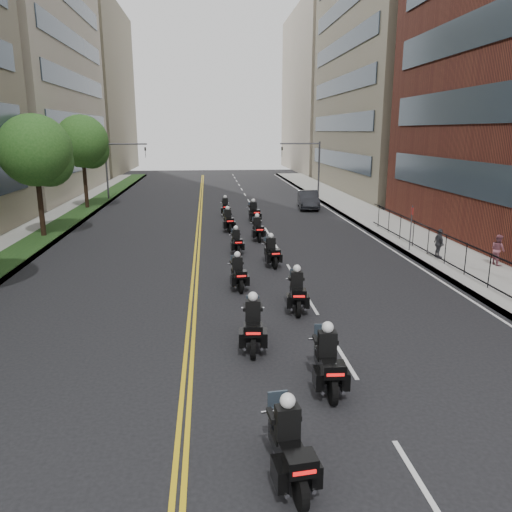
{
  "coord_description": "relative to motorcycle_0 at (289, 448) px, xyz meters",
  "views": [
    {
      "loc": [
        -0.76,
        -8.19,
        6.63
      ],
      "look_at": [
        1.25,
        12.57,
        1.38
      ],
      "focal_mm": 35.0,
      "sensor_mm": 36.0,
      "label": 1
    }
  ],
  "objects": [
    {
      "name": "motorcycle_1",
      "position": [
        1.58,
        3.43,
        0.02
      ],
      "size": [
        0.6,
        2.47,
        1.82
      ],
      "rotation": [
        0.0,
        0.0,
        -0.05
      ],
      "color": "black",
      "rests_on": "ground"
    },
    {
      "name": "motorcycle_10",
      "position": [
        -0.06,
        31.56,
        -0.06
      ],
      "size": [
        0.51,
        2.21,
        1.63
      ],
      "rotation": [
        0.0,
        0.0,
        0.03
      ],
      "color": "black",
      "rests_on": "ground"
    },
    {
      "name": "motorcycle_3",
      "position": [
        1.82,
        9.39,
        -0.01
      ],
      "size": [
        0.65,
        2.37,
        1.75
      ],
      "rotation": [
        0.0,
        0.0,
        -0.09
      ],
      "color": "black",
      "rests_on": "ground"
    },
    {
      "name": "grass_strip",
      "position": [
        -11.88,
        24.89,
        -0.53
      ],
      "size": [
        2.0,
        90.0,
        0.04
      ],
      "primitive_type": "cube",
      "color": "#143916",
      "rests_on": "sidewalk_left"
    },
    {
      "name": "sidewalk_right",
      "position": [
        11.32,
        24.89,
        -0.63
      ],
      "size": [
        4.0,
        90.0,
        0.15
      ],
      "primitive_type": "cube",
      "color": "gray",
      "rests_on": "ground"
    },
    {
      "name": "traffic_signal_left",
      "position": [
        -10.22,
        41.89,
        2.99
      ],
      "size": [
        4.09,
        0.2,
        5.6
      ],
      "color": "#3F3F44",
      "rests_on": "ground"
    },
    {
      "name": "motorcycle_2",
      "position": [
        -0.14,
        6.16,
        0.01
      ],
      "size": [
        0.65,
        2.43,
        1.8
      ],
      "rotation": [
        0.0,
        0.0,
        -0.08
      ],
      "color": "black",
      "rests_on": "ground"
    },
    {
      "name": "motorcycle_7",
      "position": [
        1.58,
        21.98,
        -0.04
      ],
      "size": [
        0.57,
        2.28,
        1.68
      ],
      "rotation": [
        0.0,
        0.0,
        0.06
      ],
      "color": "black",
      "rests_on": "ground"
    },
    {
      "name": "pedestrian_b",
      "position": [
        12.82,
        14.44,
        0.21
      ],
      "size": [
        0.63,
        0.78,
        1.52
      ],
      "primitive_type": "imported",
      "rotation": [
        0.0,
        0.0,
        1.65
      ],
      "color": "#894B58",
      "rests_on": "sidewalk_right"
    },
    {
      "name": "motorcycle_4",
      "position": [
        -0.23,
        12.3,
        -0.07
      ],
      "size": [
        0.62,
        2.19,
        1.62
      ],
      "rotation": [
        0.0,
        0.0,
        0.1
      ],
      "color": "black",
      "rests_on": "ground"
    },
    {
      "name": "motorcycle_9",
      "position": [
        1.93,
        28.26,
        -0.01
      ],
      "size": [
        0.72,
        2.38,
        1.76
      ],
      "rotation": [
        0.0,
        0.0,
        0.13
      ],
      "color": "black",
      "rests_on": "ground"
    },
    {
      "name": "sidewalk_left",
      "position": [
        -12.68,
        24.89,
        -0.63
      ],
      "size": [
        4.0,
        90.0,
        0.15
      ],
      "primitive_type": "cube",
      "color": "gray",
      "rests_on": "ground"
    },
    {
      "name": "pedestrian_c",
      "position": [
        10.52,
        16.04,
        0.22
      ],
      "size": [
        0.42,
        0.92,
        1.54
      ],
      "primitive_type": "imported",
      "rotation": [
        0.0,
        0.0,
        1.62
      ],
      "color": "#393A40",
      "rests_on": "sidewalk_right"
    },
    {
      "name": "iron_fence",
      "position": [
        10.32,
        11.89,
        0.2
      ],
      "size": [
        0.05,
        28.0,
        1.5
      ],
      "color": "black",
      "rests_on": "sidewalk_right"
    },
    {
      "name": "motorcycle_8",
      "position": [
        -0.12,
        25.04,
        -0.03
      ],
      "size": [
        0.67,
        2.32,
        1.71
      ],
      "rotation": [
        0.0,
        0.0,
        0.11
      ],
      "color": "black",
      "rests_on": "ground"
    },
    {
      "name": "traffic_signal_right",
      "position": [
        8.86,
        41.89,
        2.99
      ],
      "size": [
        4.09,
        0.2,
        5.6
      ],
      "color": "#3F3F44",
      "rests_on": "ground"
    },
    {
      "name": "ground",
      "position": [
        -0.68,
        -0.11,
        -0.7
      ],
      "size": [
        160.0,
        160.0,
        0.0
      ],
      "primitive_type": "plane",
      "color": "black",
      "rests_on": "ground"
    },
    {
      "name": "parked_sedan",
      "position": [
        7.32,
        34.6,
        0.07
      ],
      "size": [
        2.14,
        4.84,
        1.54
      ],
      "primitive_type": "imported",
      "rotation": [
        0.0,
        0.0,
        -0.11
      ],
      "color": "black",
      "rests_on": "ground"
    },
    {
      "name": "motorcycle_6",
      "position": [
        0.08,
        18.82,
        -0.1
      ],
      "size": [
        0.55,
        2.06,
        1.52
      ],
      "rotation": [
        0.0,
        0.0,
        0.08
      ],
      "color": "black",
      "rests_on": "ground"
    },
    {
      "name": "street_trees",
      "position": [
        -11.73,
        18.5,
        4.43
      ],
      "size": [
        4.4,
        38.4,
        7.98
      ],
      "color": "black",
      "rests_on": "ground"
    },
    {
      "name": "building_right_tan",
      "position": [
        20.8,
        47.89,
        14.3
      ],
      "size": [
        15.11,
        28.0,
        30.0
      ],
      "color": "gray",
      "rests_on": "ground"
    },
    {
      "name": "building_left_far",
      "position": [
        -22.68,
        77.89,
        12.3
      ],
      "size": [
        16.0,
        28.0,
        26.0
      ],
      "primitive_type": "cube",
      "color": "gray",
      "rests_on": "ground"
    },
    {
      "name": "motorcycle_0",
      "position": [
        0.0,
        0.0,
        0.0
      ],
      "size": [
        0.7,
        2.41,
        1.78
      ],
      "rotation": [
        0.0,
        0.0,
        0.11
      ],
      "color": "black",
      "rests_on": "ground"
    },
    {
      "name": "motorcycle_5",
      "position": [
        1.69,
        15.93,
        -0.05
      ],
      "size": [
        0.64,
        2.24,
        1.65
      ],
      "rotation": [
        0.0,
        0.0,
        0.11
      ],
      "color": "black",
      "rests_on": "ground"
    },
    {
      "name": "building_right_far",
      "position": [
        20.82,
        77.89,
        12.3
      ],
      "size": [
        15.0,
        28.0,
        26.0
      ],
      "primitive_type": "cube",
      "color": "#B0A78E",
      "rests_on": "ground"
    }
  ]
}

